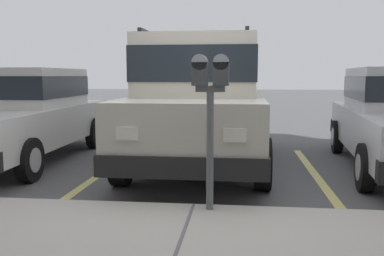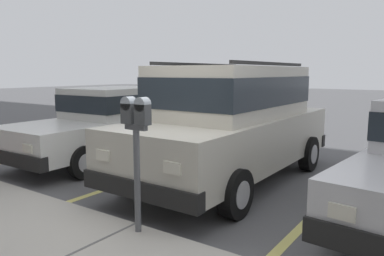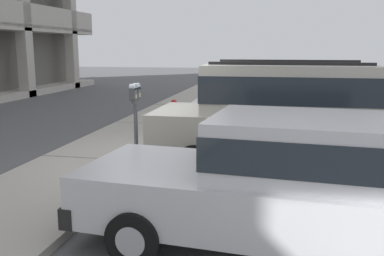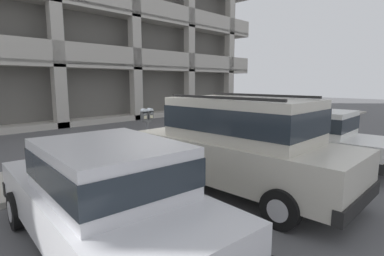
{
  "view_description": "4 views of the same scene",
  "coord_description": "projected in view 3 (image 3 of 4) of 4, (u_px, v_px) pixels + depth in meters",
  "views": [
    {
      "loc": [
        -0.45,
        4.41,
        1.42
      ],
      "look_at": [
        0.15,
        -0.95,
        0.76
      ],
      "focal_mm": 40.0,
      "sensor_mm": 36.0,
      "label": 1
    },
    {
      "loc": [
        -2.93,
        3.26,
        1.88
      ],
      "look_at": [
        0.04,
        -1.01,
        1.1
      ],
      "focal_mm": 35.0,
      "sensor_mm": 36.0,
      "label": 2
    },
    {
      "loc": [
        -7.62,
        -2.2,
        2.27
      ],
      "look_at": [
        0.36,
        -0.61,
        0.73
      ],
      "focal_mm": 40.0,
      "sensor_mm": 36.0,
      "label": 3
    },
    {
      "loc": [
        -4.91,
        -5.88,
        2.31
      ],
      "look_at": [
        0.23,
        -0.89,
        1.19
      ],
      "focal_mm": 28.0,
      "sensor_mm": 36.0,
      "label": 4
    }
  ],
  "objects": [
    {
      "name": "sidewalk",
      "position": [
        94.0,
        161.0,
        8.42
      ],
      "size": [
        40.0,
        2.2,
        0.12
      ],
      "color": "#ADA89E",
      "rests_on": "ground_plane"
    },
    {
      "name": "parking_stall_lines",
      "position": [
        238.0,
        152.0,
        9.4
      ],
      "size": [
        12.49,
        4.8,
        0.01
      ],
      "color": "#DBD16B",
      "rests_on": "ground_plane"
    },
    {
      "name": "fire_hydrant",
      "position": [
        174.0,
        112.0,
        12.09
      ],
      "size": [
        0.3,
        0.3,
        0.7
      ],
      "color": "red",
      "rests_on": "sidewalk"
    },
    {
      "name": "ground_plane",
      "position": [
        157.0,
        170.0,
        8.19
      ],
      "size": [
        80.0,
        80.0,
        0.1
      ],
      "color": "#565659"
    },
    {
      "name": "dark_hatchback",
      "position": [
        284.0,
        106.0,
        10.66
      ],
      "size": [
        1.92,
        4.52,
        1.54
      ],
      "rotation": [
        0.0,
        0.0,
        0.02
      ],
      "color": "silver",
      "rests_on": "ground_plane"
    },
    {
      "name": "red_sedan",
      "position": [
        286.0,
        180.0,
        4.73
      ],
      "size": [
        2.15,
        4.62,
        1.54
      ],
      "rotation": [
        0.0,
        0.0,
        -0.09
      ],
      "color": "silver",
      "rests_on": "ground_plane"
    },
    {
      "name": "silver_suv",
      "position": [
        285.0,
        114.0,
        7.67
      ],
      "size": [
        2.04,
        4.79,
        2.03
      ],
      "rotation": [
        0.0,
        0.0,
        -0.01
      ],
      "color": "beige",
      "rests_on": "ground_plane"
    },
    {
      "name": "parking_meter_near",
      "position": [
        135.0,
        104.0,
        7.85
      ],
      "size": [
        0.35,
        0.12,
        1.5
      ],
      "color": "#595B60",
      "rests_on": "sidewalk"
    }
  ]
}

